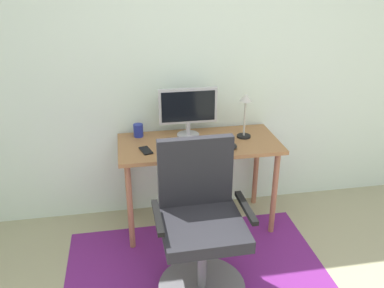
{
  "coord_description": "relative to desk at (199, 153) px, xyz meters",
  "views": [
    {
      "loc": [
        -0.63,
        -0.95,
        2.0
      ],
      "look_at": [
        -0.18,
        1.59,
        0.85
      ],
      "focal_mm": 37.52,
      "sensor_mm": 36.0,
      "label": 1
    }
  ],
  "objects": [
    {
      "name": "wall_back",
      "position": [
        0.08,
        0.36,
        0.64
      ],
      "size": [
        6.0,
        0.1,
        2.6
      ],
      "primitive_type": "cube",
      "color": "silver",
      "rests_on": "ground"
    },
    {
      "name": "area_rug",
      "position": [
        -0.13,
        -0.68,
        -0.65
      ],
      "size": [
        1.84,
        1.38,
        0.01
      ],
      "primitive_type": "cube",
      "color": "#6E2277",
      "rests_on": "ground"
    },
    {
      "name": "desk",
      "position": [
        0.0,
        0.0,
        0.0
      ],
      "size": [
        1.25,
        0.57,
        0.75
      ],
      "color": "#9E6C40",
      "rests_on": "ground"
    },
    {
      "name": "monitor",
      "position": [
        -0.06,
        0.14,
        0.32
      ],
      "size": [
        0.46,
        0.18,
        0.39
      ],
      "color": "#B2B2B7",
      "rests_on": "desk"
    },
    {
      "name": "keyboard",
      "position": [
        -0.06,
        -0.19,
        0.1
      ],
      "size": [
        0.43,
        0.13,
        0.02
      ],
      "primitive_type": "cube",
      "color": "white",
      "rests_on": "desk"
    },
    {
      "name": "computer_mouse",
      "position": [
        0.23,
        -0.15,
        0.11
      ],
      "size": [
        0.06,
        0.1,
        0.03
      ],
      "primitive_type": "ellipsoid",
      "color": "black",
      "rests_on": "desk"
    },
    {
      "name": "coffee_cup",
      "position": [
        -0.46,
        0.2,
        0.14
      ],
      "size": [
        0.08,
        0.08,
        0.1
      ],
      "primitive_type": "cylinder",
      "color": "navy",
      "rests_on": "desk"
    },
    {
      "name": "cell_phone",
      "position": [
        -0.42,
        -0.1,
        0.1
      ],
      "size": [
        0.1,
        0.15,
        0.01
      ],
      "primitive_type": "cube",
      "rotation": [
        0.0,
        0.0,
        0.27
      ],
      "color": "black",
      "rests_on": "desk"
    },
    {
      "name": "desk_lamp",
      "position": [
        0.37,
        0.04,
        0.34
      ],
      "size": [
        0.11,
        0.11,
        0.36
      ],
      "color": "black",
      "rests_on": "desk"
    },
    {
      "name": "office_chair",
      "position": [
        -0.13,
        -0.72,
        -0.23
      ],
      "size": [
        0.6,
        0.58,
        1.02
      ],
      "rotation": [
        0.0,
        0.0,
        0.02
      ],
      "color": "slate",
      "rests_on": "ground"
    }
  ]
}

